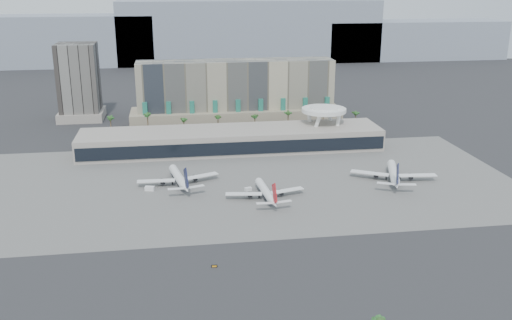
{
  "coord_description": "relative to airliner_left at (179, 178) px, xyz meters",
  "views": [
    {
      "loc": [
        -32.32,
        -200.39,
        93.05
      ],
      "look_at": [
        3.53,
        40.0,
        15.72
      ],
      "focal_mm": 40.0,
      "sensor_mm": 36.0,
      "label": 1
    }
  ],
  "objects": [
    {
      "name": "airliner_right",
      "position": [
        102.56,
        -9.53,
        0.18
      ],
      "size": [
        39.88,
        41.29,
        14.69
      ],
      "rotation": [
        0.0,
        0.0,
        -0.3
      ],
      "color": "white",
      "rests_on": "ground"
    },
    {
      "name": "office_tower",
      "position": [
        -64.06,
        143.92,
        19.41
      ],
      "size": [
        30.0,
        30.0,
        52.0
      ],
      "color": "black",
      "rests_on": "ground"
    },
    {
      "name": "airliner_centre",
      "position": [
        37.74,
        -23.43,
        -0.29
      ],
      "size": [
        35.99,
        37.15,
        12.82
      ],
      "rotation": [
        0.0,
        0.0,
        0.07
      ],
      "color": "white",
      "rests_on": "ground"
    },
    {
      "name": "ground",
      "position": [
        30.94,
        -56.08,
        -3.53
      ],
      "size": [
        900.0,
        900.0,
        0.0
      ],
      "primitive_type": "plane",
      "color": "#232326",
      "rests_on": "ground"
    },
    {
      "name": "mountain_ridge",
      "position": [
        58.82,
        413.92,
        26.36
      ],
      "size": [
        680.0,
        60.0,
        70.0
      ],
      "color": "gray",
      "rests_on": "ground"
    },
    {
      "name": "saucer_structure",
      "position": [
        85.94,
        59.92,
        14.93
      ],
      "size": [
        26.0,
        26.0,
        21.89
      ],
      "color": "white",
      "rests_on": "ground"
    },
    {
      "name": "apron_pad",
      "position": [
        30.94,
        -1.08,
        -3.5
      ],
      "size": [
        260.0,
        130.0,
        0.06
      ],
      "primitive_type": "cube",
      "color": "#5B5B59",
      "rests_on": "ground"
    },
    {
      "name": "service_vehicle_b",
      "position": [
        31.29,
        -12.99,
        -2.72
      ],
      "size": [
        3.52,
        2.63,
        1.61
      ],
      "primitive_type": "cube",
      "rotation": [
        0.0,
        0.0,
        0.3
      ],
      "color": "silver",
      "rests_on": "ground"
    },
    {
      "name": "taxiway_sign",
      "position": [
        10.13,
        -83.74,
        -3.06
      ],
      "size": [
        2.07,
        0.42,
        0.94
      ],
      "rotation": [
        0.0,
        0.0,
        -0.05
      ],
      "color": "black",
      "rests_on": "ground"
    },
    {
      "name": "service_vehicle_a",
      "position": [
        -13.58,
        -6.15,
        -2.49
      ],
      "size": [
        4.65,
        3.11,
        2.08
      ],
      "primitive_type": "cube",
      "rotation": [
        0.0,
        0.0,
        -0.26
      ],
      "color": "white",
      "rests_on": "ground"
    },
    {
      "name": "hotel",
      "position": [
        40.94,
        118.33,
        13.28
      ],
      "size": [
        140.0,
        30.0,
        42.0
      ],
      "color": "tan",
      "rests_on": "ground"
    },
    {
      "name": "terminal",
      "position": [
        30.94,
        53.76,
        2.99
      ],
      "size": [
        170.0,
        32.5,
        14.5
      ],
      "color": "#9F968C",
      "rests_on": "ground"
    },
    {
      "name": "airliner_left",
      "position": [
        0.0,
        0.0,
        0.0
      ],
      "size": [
        38.72,
        40.19,
        13.98
      ],
      "rotation": [
        0.0,
        0.0,
        0.18
      ],
      "color": "white",
      "rests_on": "ground"
    },
    {
      "name": "palm_row",
      "position": [
        37.94,
        88.92,
        6.97
      ],
      "size": [
        157.8,
        2.8,
        13.1
      ],
      "color": "brown",
      "rests_on": "ground"
    }
  ]
}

